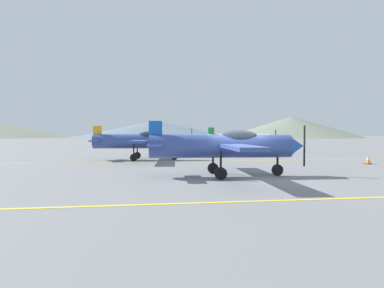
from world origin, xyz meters
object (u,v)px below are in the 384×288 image
object	(u,v)px
airplane_mid	(142,141)
car_sedan	(174,142)
airplane_near	(227,145)
traffic_cone_side	(368,160)
airplane_far	(242,139)

from	to	relation	value
airplane_mid	car_sedan	bearing A→B (deg)	76.83
airplane_near	traffic_cone_side	size ratio (longest dim) A/B	14.42
airplane_mid	traffic_cone_side	bearing A→B (deg)	-20.06
airplane_far	traffic_cone_side	world-z (taller)	airplane_far
airplane_near	airplane_mid	xyz separation A→B (m)	(-3.97, 9.79, 0.00)
airplane_near	airplane_far	size ratio (longest dim) A/B	1.00
airplane_far	car_sedan	distance (m)	11.65
car_sedan	traffic_cone_side	distance (m)	24.34
airplane_near	traffic_cone_side	world-z (taller)	airplane_near
airplane_mid	airplane_far	xyz separation A→B (m)	(9.71, 6.53, 0.00)
car_sedan	traffic_cone_side	world-z (taller)	car_sedan
traffic_cone_side	car_sedan	bearing A→B (deg)	115.89
airplane_mid	traffic_cone_side	size ratio (longest dim) A/B	14.45
airplane_far	car_sedan	xyz separation A→B (m)	(-5.83, 10.07, -0.59)
airplane_near	traffic_cone_side	bearing A→B (deg)	23.11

